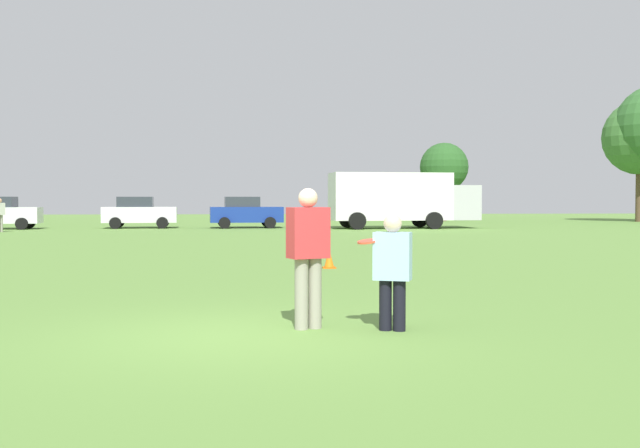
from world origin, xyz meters
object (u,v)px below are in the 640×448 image
at_px(parked_car_mid_right, 139,212).
at_px(parked_car_near_right, 245,212).
at_px(parked_car_center, 0,213).
at_px(frisbee, 368,241).
at_px(box_truck, 401,198).
at_px(player_thrower, 308,250).
at_px(player_defender, 392,266).
at_px(bystander_sideline_watcher, 0,213).
at_px(traffic_cone, 329,259).

height_order(parked_car_mid_right, parked_car_near_right, same).
relative_size(parked_car_center, parked_car_near_right, 1.00).
bearing_deg(frisbee, parked_car_center, 114.78).
xyz_separation_m(frisbee, box_truck, (6.93, 33.18, 0.60)).
height_order(player_thrower, player_defender, player_thrower).
height_order(parked_car_center, parked_car_mid_right, same).
relative_size(player_thrower, bystander_sideline_watcher, 1.06).
bearing_deg(parked_car_mid_right, player_defender, -76.38).
relative_size(parked_car_center, box_truck, 0.50).
bearing_deg(bystander_sideline_watcher, frisbee, -64.38).
bearing_deg(traffic_cone, bystander_sideline_watcher, 124.73).
bearing_deg(parked_car_near_right, traffic_cone, -84.80).
height_order(player_thrower, parked_car_center, player_thrower).
xyz_separation_m(traffic_cone, parked_car_center, (-16.01, 25.19, 0.69)).
distance_m(parked_car_mid_right, bystander_sideline_watcher, 7.90).
bearing_deg(parked_car_center, player_defender, -64.82).
xyz_separation_m(player_defender, traffic_cone, (0.05, 8.76, -0.60)).
height_order(player_thrower, traffic_cone, player_thrower).
height_order(parked_car_near_right, bystander_sideline_watcher, parked_car_near_right).
distance_m(player_thrower, frisbee, 0.78).
bearing_deg(traffic_cone, parked_car_mid_right, 108.03).
relative_size(player_thrower, parked_car_mid_right, 0.42).
bearing_deg(frisbee, player_defender, -9.06).
relative_size(player_defender, parked_car_mid_right, 0.35).
relative_size(parked_car_center, bystander_sideline_watcher, 2.51).
xyz_separation_m(parked_car_center, bystander_sideline_watcher, (1.27, -3.93, 0.05)).
bearing_deg(box_truck, bystander_sideline_watcher, -171.42).
distance_m(player_thrower, bystander_sideline_watcher, 32.75).
relative_size(traffic_cone, parked_car_near_right, 0.11).
bearing_deg(player_defender, parked_car_center, 115.18).
xyz_separation_m(player_defender, parked_car_near_right, (-2.30, 34.60, 0.09)).
bearing_deg(parked_car_near_right, player_defender, -86.20).
height_order(parked_car_center, box_truck, box_truck).
bearing_deg(bystander_sideline_watcher, player_defender, -63.93).
distance_m(parked_car_center, parked_car_near_right, 13.68).
distance_m(player_defender, box_truck, 33.90).
bearing_deg(frisbee, traffic_cone, 87.58).
height_order(parked_car_near_right, box_truck, box_truck).
distance_m(player_defender, traffic_cone, 8.78).
relative_size(player_defender, traffic_cone, 3.12).
xyz_separation_m(player_defender, box_truck, (6.61, 33.23, 0.92)).
bearing_deg(player_defender, player_thrower, 167.95).
bearing_deg(box_truck, parked_car_near_right, 171.26).
bearing_deg(frisbee, bystander_sideline_watcher, 115.62).
xyz_separation_m(parked_car_near_right, bystander_sideline_watcher, (-12.39, -4.58, 0.05)).
xyz_separation_m(frisbee, traffic_cone, (0.37, 8.71, -0.92)).
height_order(player_defender, parked_car_center, parked_car_center).
distance_m(traffic_cone, bystander_sideline_watcher, 25.88).
bearing_deg(parked_car_mid_right, bystander_sideline_watcher, -142.17).
height_order(frisbee, parked_car_near_right, parked_car_near_right).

